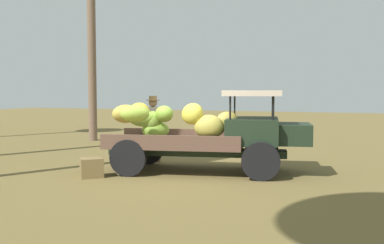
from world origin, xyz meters
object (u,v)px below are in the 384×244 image
truck (210,131)px  wooden_crate (92,168)px  farmer (153,124)px  loose_banana_bunch (140,149)px

truck → wooden_crate: truck is taller
farmer → truck: bearing=63.2°
truck → farmer: size_ratio=2.73×
farmer → loose_banana_bunch: 1.58m
wooden_crate → truck: bearing=33.0°
loose_banana_bunch → truck: bearing=-35.2°
truck → farmer: truck is taller
wooden_crate → loose_banana_bunch: (-0.59, 3.36, -0.05)m
truck → farmer: 2.08m
farmer → loose_banana_bunch: bearing=-138.5°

